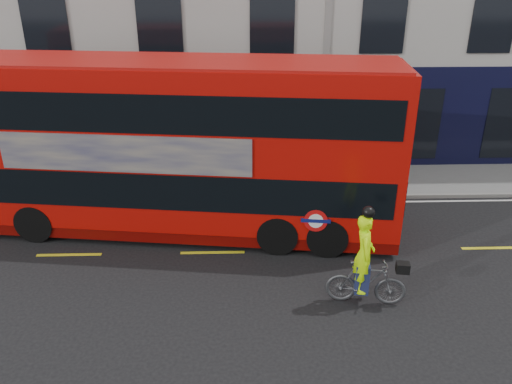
{
  "coord_description": "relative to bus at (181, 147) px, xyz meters",
  "views": [
    {
      "loc": [
        -3.16,
        -10.67,
        7.21
      ],
      "look_at": [
        -2.77,
        1.78,
        1.73
      ],
      "focal_mm": 35.0,
      "sensor_mm": 36.0,
      "label": 1
    }
  ],
  "objects": [
    {
      "name": "ground",
      "position": [
        4.89,
        -3.11,
        -2.6
      ],
      "size": [
        120.0,
        120.0,
        0.0
      ],
      "primitive_type": "plane",
      "color": "black",
      "rests_on": "ground"
    },
    {
      "name": "pavement",
      "position": [
        4.89,
        3.39,
        -2.54
      ],
      "size": [
        60.0,
        3.0,
        0.12
      ],
      "primitive_type": "cube",
      "color": "gray",
      "rests_on": "ground"
    },
    {
      "name": "kerb",
      "position": [
        4.89,
        1.89,
        -2.53
      ],
      "size": [
        60.0,
        0.12,
        0.13
      ],
      "primitive_type": "cube",
      "color": "gray",
      "rests_on": "ground"
    },
    {
      "name": "road_edge_line",
      "position": [
        4.89,
        1.59,
        -2.6
      ],
      "size": [
        58.0,
        0.1,
        0.01
      ],
      "primitive_type": "cube",
      "color": "silver",
      "rests_on": "ground"
    },
    {
      "name": "lane_dashes",
      "position": [
        4.89,
        -1.61,
        -2.6
      ],
      "size": [
        58.0,
        0.12,
        0.01
      ],
      "primitive_type": null,
      "color": "yellow",
      "rests_on": "ground"
    },
    {
      "name": "bus",
      "position": [
        0.0,
        0.0,
        0.0
      ],
      "size": [
        12.81,
        4.47,
        5.07
      ],
      "rotation": [
        0.0,
        0.0,
        -0.13
      ],
      "color": "#B60C07",
      "rests_on": "ground"
    },
    {
      "name": "cyclist",
      "position": [
        4.59,
        -4.03,
        -1.75
      ],
      "size": [
        1.93,
        0.82,
        2.53
      ],
      "rotation": [
        0.0,
        0.0,
        -0.16
      ],
      "color": "#4B4D51",
      "rests_on": "ground"
    }
  ]
}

